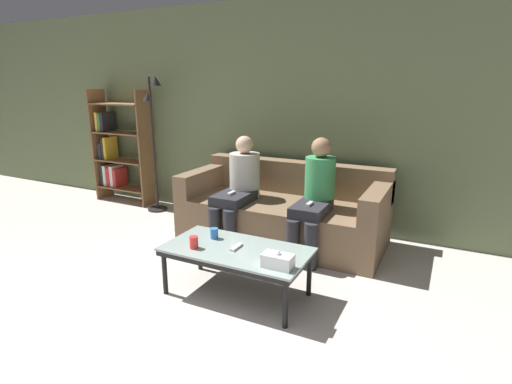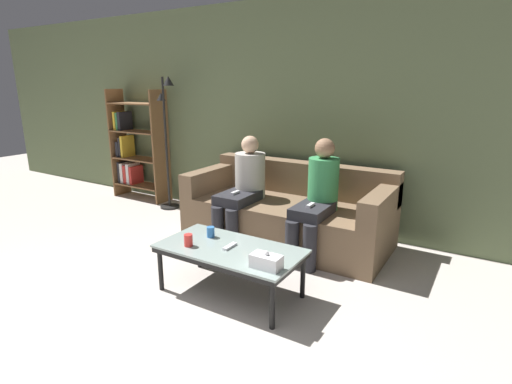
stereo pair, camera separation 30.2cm
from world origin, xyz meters
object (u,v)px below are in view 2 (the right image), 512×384
couch (288,213)px  cup_near_right (211,232)px  standing_lamp (167,129)px  game_remote (230,246)px  seated_person_left_end (244,185)px  coffee_table (230,252)px  tissue_box (266,261)px  bookshelf (134,149)px  cup_near_left (188,240)px  seated_person_mid_left (318,196)px

couch → cup_near_right: 1.22m
standing_lamp → game_remote: bearing=-36.0°
seated_person_left_end → standing_lamp: bearing=164.3°
coffee_table → tissue_box: size_ratio=5.27×
tissue_box → bookshelf: size_ratio=0.14×
cup_near_right → game_remote: cup_near_right is taller
cup_near_left → coffee_table: bearing=25.9°
cup_near_left → cup_near_right: bearing=82.3°
seated_person_left_end → seated_person_mid_left: 0.85m
coffee_table → seated_person_left_end: seated_person_left_end is taller
cup_near_right → coffee_table: bearing=-20.4°
tissue_box → seated_person_left_end: (-1.00, 1.24, 0.15)m
tissue_box → bookshelf: bookshelf is taller
cup_near_right → seated_person_left_end: (-0.30, 0.97, 0.16)m
tissue_box → seated_person_mid_left: 1.25m
cup_near_right → tissue_box: 0.75m
tissue_box → cup_near_left: bearing=178.6°
couch → coffee_table: size_ratio=1.87×
game_remote → standing_lamp: 2.62m
cup_near_right → seated_person_mid_left: seated_person_mid_left is taller
game_remote → seated_person_left_end: 1.23m
coffee_table → game_remote: (-0.00, -0.00, 0.05)m
cup_near_left → bookshelf: bookshelf is taller
coffee_table → tissue_box: bearing=-21.0°
seated_person_left_end → seated_person_mid_left: size_ratio=0.97×
seated_person_left_end → seated_person_mid_left: seated_person_mid_left is taller
seated_person_mid_left → standing_lamp: bearing=169.8°
seated_person_left_end → bookshelf: bearing=166.4°
coffee_table → standing_lamp: size_ratio=0.66×
tissue_box → couch: bearing=111.2°
tissue_box → seated_person_left_end: bearing=128.8°
bookshelf → seated_person_mid_left: (3.16, -0.56, -0.11)m
cup_near_left → tissue_box: tissue_box is taller
couch → standing_lamp: (-1.91, 0.19, 0.78)m
couch → coffee_table: couch is taller
tissue_box → standing_lamp: standing_lamp is taller
seated_person_left_end → couch: bearing=28.0°
cup_near_left → seated_person_mid_left: seated_person_mid_left is taller
standing_lamp → coffee_table: bearing=-36.0°
cup_near_right → seated_person_mid_left: (0.56, 0.97, 0.16)m
game_remote → standing_lamp: standing_lamp is taller
coffee_table → cup_near_left: size_ratio=11.71×
game_remote → standing_lamp: size_ratio=0.09×
cup_near_left → seated_person_left_end: size_ratio=0.09×
cup_near_right → standing_lamp: standing_lamp is taller
couch → game_remote: size_ratio=14.46×
coffee_table → tissue_box: (0.43, -0.16, 0.09)m
cup_near_left → tissue_box: bearing=-1.4°
cup_near_left → seated_person_mid_left: (0.59, 1.22, 0.16)m
bookshelf → standing_lamp: (0.82, -0.14, 0.35)m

